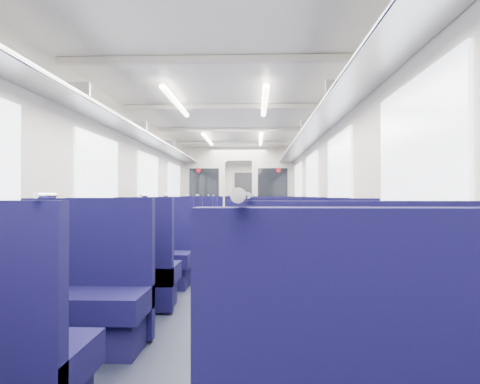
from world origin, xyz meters
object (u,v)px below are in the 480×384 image
object	(u,v)px
seat_7	(312,304)
seat_17	(275,233)
bulkhead	(238,190)
seat_26	(220,217)
seat_19	(273,229)
seat_21	(270,223)
seat_6	(81,300)
seat_9	(296,273)
seat_12	(170,247)
end_door	(244,198)
seat_13	(282,246)
seat_22	(214,220)
seat_23	(268,220)
seat_8	(125,274)
seat_15	(278,238)
seat_11	(287,257)
seat_16	(194,232)
seat_25	(267,218)
seat_14	(184,238)
seat_18	(201,228)
seat_10	(151,258)
seat_27	(266,217)
seat_24	(218,218)
seat_20	(210,222)

from	to	relation	value
seat_7	seat_17	size ratio (longest dim) A/B	1.00
bulkhead	seat_26	distance (m)	4.52
seat_19	seat_21	bearing A→B (deg)	90.00
seat_6	seat_9	bearing A→B (deg)	34.52
bulkhead	seat_12	world-z (taller)	bulkhead
end_door	seat_13	world-z (taller)	end_door
seat_13	seat_22	distance (m)	6.80
seat_7	seat_23	size ratio (longest dim) A/B	1.00
seat_8	seat_23	distance (m)	9.17
seat_15	seat_17	distance (m)	1.09
seat_13	seat_22	bearing A→B (deg)	104.14
seat_12	seat_13	size ratio (longest dim) A/B	1.00
seat_26	seat_7	bearing A→B (deg)	-82.28
seat_9	seat_12	size ratio (longest dim) A/B	1.00
end_door	seat_11	world-z (taller)	end_door
seat_16	seat_21	size ratio (longest dim) A/B	1.00
seat_6	seat_25	bearing A→B (deg)	81.50
seat_12	seat_25	world-z (taller)	same
seat_23	seat_14	bearing A→B (deg)	-106.41
seat_18	seat_16	bearing A→B (deg)	-90.00
seat_9	seat_11	bearing A→B (deg)	90.00
seat_22	seat_21	bearing A→B (deg)	-36.43
seat_11	end_door	bearing A→B (deg)	94.17
seat_12	seat_7	bearing A→B (deg)	-63.15
seat_10	seat_19	world-z (taller)	same
seat_25	seat_21	bearing A→B (deg)	-90.00
seat_8	seat_21	size ratio (longest dim) A/B	1.00
seat_22	seat_27	bearing A→B (deg)	53.58
seat_7	seat_24	bearing A→B (deg)	98.37
seat_7	seat_14	xyz separation A→B (m)	(-1.66, 4.47, 0.00)
seat_20	seat_24	size ratio (longest dim) A/B	1.00
seat_6	seat_7	xyz separation A→B (m)	(1.66, -0.05, 0.00)
seat_24	seat_23	bearing A→B (deg)	-35.40
seat_7	seat_10	distance (m)	2.70
seat_13	seat_19	bearing A→B (deg)	90.00
seat_8	seat_26	world-z (taller)	same
seat_13	seat_15	distance (m)	1.13
seat_13	seat_11	bearing A→B (deg)	-90.00
seat_10	seat_15	size ratio (longest dim) A/B	1.00
seat_6	seat_21	xyz separation A→B (m)	(1.66, 8.73, 0.00)
end_door	seat_10	size ratio (longest dim) A/B	1.79
seat_20	seat_26	size ratio (longest dim) A/B	1.00
seat_9	seat_23	size ratio (longest dim) A/B	1.00
seat_26	seat_23	bearing A→B (deg)	-52.15
bulkhead	seat_7	distance (m)	7.98
bulkhead	seat_20	size ratio (longest dim) A/B	2.51
seat_22	seat_9	bearing A→B (deg)	-79.33
seat_17	seat_9	bearing A→B (deg)	-90.00
seat_17	seat_15	bearing A→B (deg)	-90.00
seat_19	seat_21	xyz separation A→B (m)	(0.00, 2.01, 0.00)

